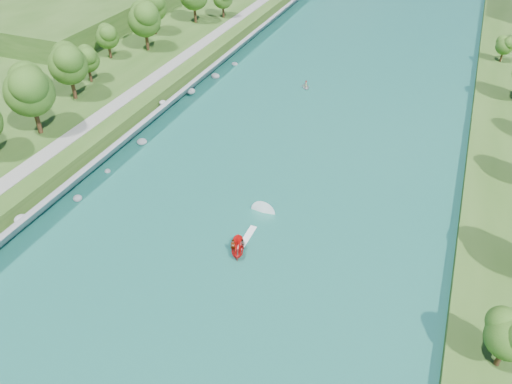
% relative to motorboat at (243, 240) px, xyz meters
% --- Properties ---
extents(ground, '(260.00, 260.00, 0.00)m').
position_rel_motorboat_xyz_m(ground, '(-1.83, -2.53, -0.76)').
color(ground, '#2D5119').
rests_on(ground, ground).
extents(river_water, '(55.00, 240.00, 0.10)m').
position_rel_motorboat_xyz_m(river_water, '(-1.83, 17.47, -0.71)').
color(river_water, '#185C52').
rests_on(river_water, ground).
extents(berm_west, '(45.00, 240.00, 3.50)m').
position_rel_motorboat_xyz_m(berm_west, '(-51.83, 17.47, 0.99)').
color(berm_west, '#2D5119').
rests_on(berm_west, ground).
extents(riprap_bank, '(4.38, 236.00, 4.14)m').
position_rel_motorboat_xyz_m(riprap_bank, '(-27.67, 16.97, 1.02)').
color(riprap_bank, slate).
rests_on(riprap_bank, ground).
extents(riverside_path, '(3.00, 200.00, 0.10)m').
position_rel_motorboat_xyz_m(riverside_path, '(-34.33, 17.47, 2.79)').
color(riverside_path, gray).
rests_on(riverside_path, berm_west).
extents(motorboat, '(3.60, 18.94, 2.21)m').
position_rel_motorboat_xyz_m(motorboat, '(0.00, 0.00, 0.00)').
color(motorboat, red).
rests_on(motorboat, river_water).
extents(raft, '(2.89, 3.17, 1.60)m').
position_rel_motorboat_xyz_m(raft, '(-6.90, 49.26, -0.31)').
color(raft, '#9B9DA4').
rests_on(raft, river_water).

